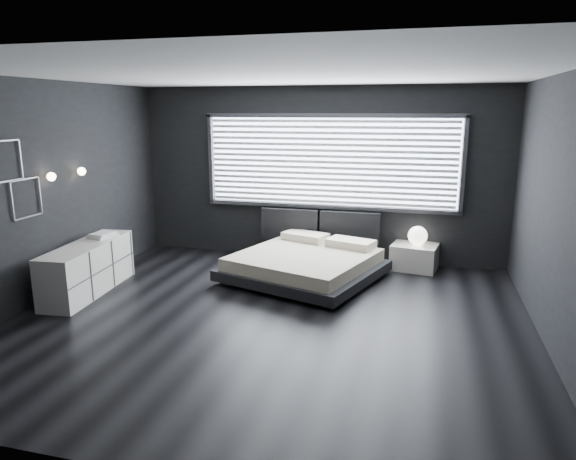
# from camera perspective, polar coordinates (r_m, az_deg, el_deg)

# --- Properties ---
(room) EXTENTS (6.04, 6.00, 2.80)m
(room) POSITION_cam_1_polar(r_m,az_deg,el_deg) (5.76, -2.17, 2.98)
(room) COLOR black
(room) RESTS_ON ground
(window) EXTENTS (4.14, 0.09, 1.52)m
(window) POSITION_cam_1_polar(r_m,az_deg,el_deg) (8.29, 4.65, 7.54)
(window) COLOR white
(window) RESTS_ON ground
(headboard) EXTENTS (1.96, 0.16, 0.52)m
(headboard) POSITION_cam_1_polar(r_m,az_deg,el_deg) (8.42, 3.51, 0.48)
(headboard) COLOR black
(headboard) RESTS_ON ground
(sconce_near) EXTENTS (0.18, 0.11, 0.11)m
(sconce_near) POSITION_cam_1_polar(r_m,az_deg,el_deg) (7.16, -24.82, 5.40)
(sconce_near) COLOR silver
(sconce_near) RESTS_ON ground
(sconce_far) EXTENTS (0.18, 0.11, 0.11)m
(sconce_far) POSITION_cam_1_polar(r_m,az_deg,el_deg) (7.63, -21.98, 6.06)
(sconce_far) COLOR silver
(sconce_far) RESTS_ON ground
(wall_art_upper) EXTENTS (0.01, 0.48, 0.48)m
(wall_art_upper) POSITION_cam_1_polar(r_m,az_deg,el_deg) (6.75, -28.86, 6.72)
(wall_art_upper) COLOR #47474C
(wall_art_upper) RESTS_ON ground
(wall_art_lower) EXTENTS (0.01, 0.48, 0.48)m
(wall_art_lower) POSITION_cam_1_polar(r_m,az_deg,el_deg) (6.99, -27.04, 3.18)
(wall_art_lower) COLOR #47474C
(wall_art_lower) RESTS_ON ground
(bed) EXTENTS (2.45, 2.39, 0.51)m
(bed) POSITION_cam_1_polar(r_m,az_deg,el_deg) (7.51, 1.96, -3.72)
(bed) COLOR black
(bed) RESTS_ON ground
(nightstand) EXTENTS (0.76, 0.66, 0.39)m
(nightstand) POSITION_cam_1_polar(r_m,az_deg,el_deg) (8.23, 13.87, -2.89)
(nightstand) COLOR silver
(nightstand) RESTS_ON ground
(orb_lamp) EXTENTS (0.29, 0.29, 0.29)m
(orb_lamp) POSITION_cam_1_polar(r_m,az_deg,el_deg) (8.12, 14.21, -0.61)
(orb_lamp) COLOR white
(orb_lamp) RESTS_ON nightstand
(dresser) EXTENTS (0.63, 1.73, 0.68)m
(dresser) POSITION_cam_1_polar(r_m,az_deg,el_deg) (7.45, -21.31, -3.96)
(dresser) COLOR silver
(dresser) RESTS_ON ground
(book_stack) EXTENTS (0.34, 0.41, 0.07)m
(book_stack) POSITION_cam_1_polar(r_m,az_deg,el_deg) (7.65, -19.87, -0.52)
(book_stack) COLOR silver
(book_stack) RESTS_ON dresser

